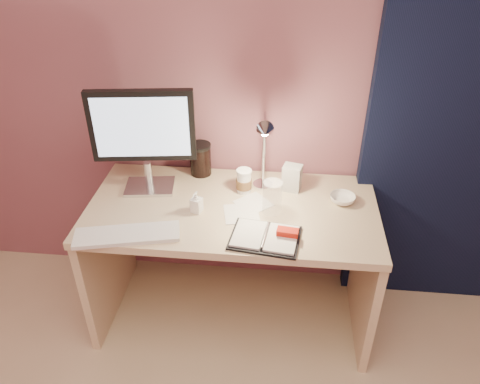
# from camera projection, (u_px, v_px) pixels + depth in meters

# --- Properties ---
(room) EXTENTS (3.50, 3.50, 3.50)m
(room) POSITION_uv_depth(u_px,v_px,m) (439.00, 111.00, 2.21)
(room) COLOR #C6B28E
(room) RESTS_ON ground
(desk) EXTENTS (1.40, 0.70, 0.73)m
(desk) POSITION_uv_depth(u_px,v_px,m) (234.00, 234.00, 2.44)
(desk) COLOR #C8AA8D
(desk) RESTS_ON ground
(monitor) EXTENTS (0.50, 0.21, 0.53)m
(monitor) POSITION_uv_depth(u_px,v_px,m) (143.00, 132.00, 2.22)
(monitor) COLOR silver
(monitor) RESTS_ON desk
(keyboard) EXTENTS (0.48, 0.24, 0.02)m
(keyboard) POSITION_uv_depth(u_px,v_px,m) (127.00, 235.00, 2.06)
(keyboard) COLOR silver
(keyboard) RESTS_ON desk
(planner) EXTENTS (0.33, 0.26, 0.05)m
(planner) POSITION_uv_depth(u_px,v_px,m) (267.00, 237.00, 2.04)
(planner) COLOR black
(planner) RESTS_ON desk
(paper_a) EXTENTS (0.19, 0.19, 0.00)m
(paper_a) POSITION_uv_depth(u_px,v_px,m) (242.00, 214.00, 2.21)
(paper_a) COLOR silver
(paper_a) RESTS_ON desk
(paper_c) EXTENTS (0.21, 0.21, 0.00)m
(paper_c) POSITION_uv_depth(u_px,v_px,m) (253.00, 203.00, 2.28)
(paper_c) COLOR silver
(paper_c) RESTS_ON desk
(coffee_cup) EXTENTS (0.08, 0.08, 0.13)m
(coffee_cup) POSITION_uv_depth(u_px,v_px,m) (244.00, 182.00, 2.33)
(coffee_cup) COLOR white
(coffee_cup) RESTS_ON desk
(clear_cup) EXTENTS (0.09, 0.09, 0.16)m
(clear_cup) POSITION_uv_depth(u_px,v_px,m) (272.00, 197.00, 2.18)
(clear_cup) COLOR white
(clear_cup) RESTS_ON desk
(bowl) EXTENTS (0.14, 0.14, 0.04)m
(bowl) POSITION_uv_depth(u_px,v_px,m) (342.00, 199.00, 2.28)
(bowl) COLOR white
(bowl) RESTS_ON desk
(lotion_bottle) EXTENTS (0.06, 0.06, 0.11)m
(lotion_bottle) POSITION_uv_depth(u_px,v_px,m) (196.00, 202.00, 2.19)
(lotion_bottle) COLOR white
(lotion_bottle) RESTS_ON desk
(dark_jar) EXTENTS (0.11, 0.11, 0.16)m
(dark_jar) POSITION_uv_depth(u_px,v_px,m) (201.00, 161.00, 2.48)
(dark_jar) COLOR black
(dark_jar) RESTS_ON desk
(product_box) EXTENTS (0.11, 0.09, 0.14)m
(product_box) POSITION_uv_depth(u_px,v_px,m) (292.00, 178.00, 2.35)
(product_box) COLOR silver
(product_box) RESTS_ON desk
(desk_lamp) EXTENTS (0.10, 0.27, 0.44)m
(desk_lamp) POSITION_uv_depth(u_px,v_px,m) (262.00, 149.00, 2.17)
(desk_lamp) COLOR silver
(desk_lamp) RESTS_ON desk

